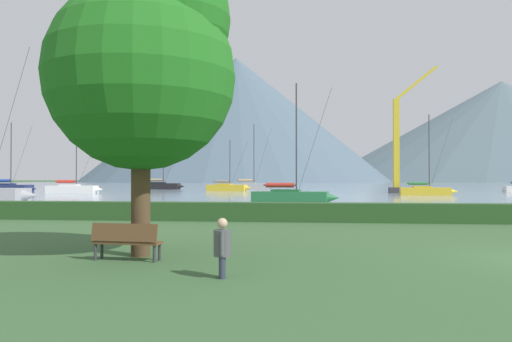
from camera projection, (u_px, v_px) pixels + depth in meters
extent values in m
cube|color=#8499A8|center=(335.00, 185.00, 148.83)|extent=(320.00, 246.00, 0.00)
cube|color=#284C23|center=(443.00, 213.00, 23.69)|extent=(80.00, 1.20, 0.90)
cube|color=#9E9EA3|center=(251.00, 187.00, 94.55)|extent=(7.09, 2.65, 1.10)
cone|color=#9E9EA3|center=(272.00, 187.00, 94.23)|extent=(1.23, 0.98, 0.94)
cube|color=gray|center=(249.00, 184.00, 94.59)|extent=(2.66, 1.77, 0.70)
cylinder|color=#333338|center=(254.00, 155.00, 94.59)|extent=(0.14, 0.14, 11.56)
cylinder|color=#333338|center=(246.00, 180.00, 94.65)|extent=(3.16, 0.23, 0.12)
cylinder|color=tan|center=(246.00, 180.00, 94.65)|extent=(2.70, 0.54, 0.44)
cylinder|color=#333338|center=(263.00, 157.00, 94.46)|extent=(3.33, 0.15, 10.99)
cube|color=white|center=(72.00, 189.00, 71.32)|extent=(6.88, 2.77, 1.06)
cone|color=white|center=(99.00, 189.00, 71.14)|extent=(1.21, 0.98, 0.90)
cube|color=silver|center=(70.00, 187.00, 71.34)|extent=(2.61, 1.79, 0.67)
cylinder|color=#333338|center=(76.00, 161.00, 71.35)|extent=(0.13, 0.13, 7.94)
cylinder|color=#333338|center=(66.00, 182.00, 71.38)|extent=(3.03, 0.32, 0.12)
cylinder|color=red|center=(66.00, 182.00, 71.38)|extent=(2.60, 0.60, 0.42)
cylinder|color=#333338|center=(88.00, 162.00, 71.27)|extent=(3.20, 0.25, 7.56)
cube|color=gold|center=(425.00, 191.00, 62.73)|extent=(6.09, 2.46, 0.94)
cone|color=gold|center=(454.00, 192.00, 62.10)|extent=(1.08, 0.87, 0.80)
cube|color=gold|center=(422.00, 189.00, 62.80)|extent=(2.31, 1.58, 0.60)
cylinder|color=#333338|center=(429.00, 153.00, 62.70)|extent=(0.12, 0.12, 9.47)
cylinder|color=#333338|center=(418.00, 183.00, 62.90)|extent=(2.68, 0.29, 0.10)
cylinder|color=#2D7542|center=(418.00, 183.00, 62.90)|extent=(2.30, 0.54, 0.37)
cylinder|color=#333338|center=(441.00, 155.00, 62.44)|extent=(2.83, 0.23, 9.01)
cube|color=navy|center=(7.00, 189.00, 75.11)|extent=(7.30, 2.76, 1.13)
cone|color=navy|center=(33.00, 189.00, 74.47)|extent=(1.27, 1.01, 0.96)
cube|color=#1B2449|center=(5.00, 186.00, 75.18)|extent=(2.74, 1.84, 0.72)
cylinder|color=#333338|center=(11.00, 155.00, 75.09)|extent=(0.14, 0.14, 9.74)
cylinder|color=#333338|center=(1.00, 181.00, 75.28)|extent=(3.24, 0.25, 0.12)
cylinder|color=#2847A3|center=(1.00, 181.00, 75.28)|extent=(2.77, 0.56, 0.45)
cylinder|color=#333338|center=(22.00, 157.00, 74.82)|extent=(3.42, 0.17, 9.26)
cube|color=black|center=(160.00, 186.00, 96.99)|extent=(7.31, 2.54, 1.15)
cone|color=black|center=(181.00, 186.00, 96.49)|extent=(1.26, 0.98, 0.97)
cube|color=black|center=(158.00, 184.00, 97.05)|extent=(2.72, 1.77, 0.73)
cylinder|color=#333338|center=(163.00, 162.00, 96.99)|extent=(0.15, 0.15, 9.23)
cylinder|color=#333338|center=(155.00, 180.00, 97.13)|extent=(3.28, 0.14, 0.13)
cylinder|color=tan|center=(155.00, 180.00, 97.13)|extent=(2.79, 0.47, 0.46)
cylinder|color=#333338|center=(172.00, 163.00, 96.78)|extent=(3.47, 0.05, 8.78)
cube|color=#236B38|center=(290.00, 197.00, 42.26)|extent=(6.42, 2.83, 0.98)
cone|color=#236B38|center=(333.00, 198.00, 41.45)|extent=(1.15, 0.95, 0.83)
cube|color=#206032|center=(286.00, 193.00, 42.35)|extent=(2.46, 1.75, 0.62)
cylinder|color=#333338|center=(296.00, 140.00, 42.21)|extent=(0.12, 0.12, 9.47)
cylinder|color=#333338|center=(280.00, 185.00, 42.47)|extent=(2.79, 0.43, 0.11)
cylinder|color=red|center=(280.00, 185.00, 42.47)|extent=(2.41, 0.66, 0.39)
cylinder|color=#333338|center=(314.00, 143.00, 41.87)|extent=(2.94, 0.37, 9.00)
cone|color=#9E9EA3|center=(30.00, 196.00, 43.17)|extent=(1.39, 1.10, 1.05)
cylinder|color=#333338|center=(8.00, 121.00, 43.40)|extent=(3.73, 0.19, 12.67)
cube|color=gold|center=(227.00, 188.00, 84.62)|extent=(6.75, 3.09, 1.02)
cone|color=gold|center=(248.00, 188.00, 83.70)|extent=(1.22, 1.01, 0.87)
cube|color=gold|center=(225.00, 186.00, 84.71)|extent=(2.61, 1.87, 0.65)
cylinder|color=#333338|center=(230.00, 164.00, 84.54)|extent=(0.13, 0.13, 7.92)
cylinder|color=#333338|center=(222.00, 181.00, 84.86)|extent=(2.92, 0.50, 0.11)
cylinder|color=gray|center=(222.00, 181.00, 84.86)|extent=(2.52, 0.74, 0.41)
cylinder|color=#333338|center=(239.00, 165.00, 84.16)|extent=(3.07, 0.44, 7.54)
cube|color=brown|center=(127.00, 243.00, 12.85)|extent=(1.79, 0.60, 0.06)
cube|color=brown|center=(124.00, 232.00, 12.67)|extent=(1.76, 0.28, 0.45)
cylinder|color=#333338|center=(160.00, 251.00, 12.85)|extent=(0.08, 0.08, 0.45)
cylinder|color=#333338|center=(102.00, 250.00, 13.17)|extent=(0.08, 0.08, 0.45)
cylinder|color=#333338|center=(154.00, 253.00, 12.52)|extent=(0.08, 0.08, 0.45)
cylinder|color=#333338|center=(95.00, 251.00, 12.85)|extent=(0.08, 0.08, 0.45)
cylinder|color=#2D3347|center=(222.00, 268.00, 10.49)|extent=(0.14, 0.14, 0.45)
cylinder|color=#2D3347|center=(222.00, 266.00, 10.67)|extent=(0.14, 0.14, 0.45)
cylinder|color=#4C4C51|center=(222.00, 243.00, 10.59)|extent=(0.36, 0.36, 0.55)
cylinder|color=#4C4C51|center=(222.00, 243.00, 10.35)|extent=(0.09, 0.09, 0.49)
cylinder|color=#4C4C51|center=(223.00, 240.00, 10.83)|extent=(0.09, 0.09, 0.49)
sphere|color=tan|center=(222.00, 223.00, 10.59)|extent=(0.22, 0.22, 0.22)
cylinder|color=#4C3823|center=(141.00, 199.00, 13.56)|extent=(0.51, 0.51, 3.05)
sphere|color=#20691D|center=(141.00, 76.00, 13.61)|extent=(5.08, 5.08, 5.08)
sphere|color=#20691D|center=(169.00, 18.00, 13.54)|extent=(3.30, 3.30, 3.30)
cube|color=#333338|center=(396.00, 190.00, 71.91)|extent=(2.00, 2.00, 0.80)
cube|color=gold|center=(396.00, 143.00, 72.01)|extent=(0.80, 0.80, 12.53)
cube|color=gold|center=(416.00, 83.00, 71.82)|extent=(5.80, 0.36, 4.78)
cone|color=#4C6070|center=(236.00, 120.00, 316.27)|extent=(187.78, 187.78, 77.31)
cone|color=slate|center=(502.00, 131.00, 394.02)|extent=(283.06, 283.06, 77.78)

